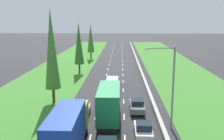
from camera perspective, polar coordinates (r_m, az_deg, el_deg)
ground_plane at (r=63.90m, az=0.80°, el=0.65°), size 300.00×300.00×0.00m
grass_verge_left at (r=65.39m, az=-10.36°, el=0.73°), size 14.00×140.00×0.04m
grass_verge_right at (r=65.20m, az=13.51°, el=0.57°), size 14.00×140.00×0.04m
median_barrier at (r=63.96m, az=5.91°, el=0.99°), size 0.44×120.00×0.85m
lane_markings at (r=63.90m, az=0.80°, el=0.65°), size 3.64×116.00×0.01m
blue_box_truck_left_lane at (r=23.55m, az=-9.73°, el=-12.99°), size 2.46×9.40×4.18m
silver_hatchback_left_lane at (r=31.86m, az=-6.69°, el=-8.92°), size 1.74×3.90×1.72m
green_box_truck_centre_lane at (r=30.34m, az=-0.61°, el=-7.20°), size 2.46×9.40×4.18m
white_van_centre_lane at (r=40.24m, az=0.12°, el=-3.69°), size 1.96×4.90×2.82m
red_sedan_centre_lane at (r=46.94m, az=0.61°, el=-2.25°), size 1.82×4.50×1.64m
white_hatchback_right_lane at (r=26.64m, az=6.94°, el=-13.11°), size 1.74×3.90×1.72m
grey_sedan_right_lane at (r=33.69m, az=5.58°, el=-7.80°), size 1.82×4.50×1.64m
poplar_tree_second at (r=36.30m, az=-13.26°, el=4.45°), size 2.13×2.13×13.24m
poplar_tree_third at (r=55.60m, az=-7.36°, el=5.79°), size 2.08×2.08×11.03m
poplar_tree_fourth at (r=75.63m, az=-4.75°, el=6.96°), size 2.05×2.05×10.18m
street_light_mast at (r=27.76m, az=12.74°, el=-2.69°), size 3.20×0.28×9.00m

